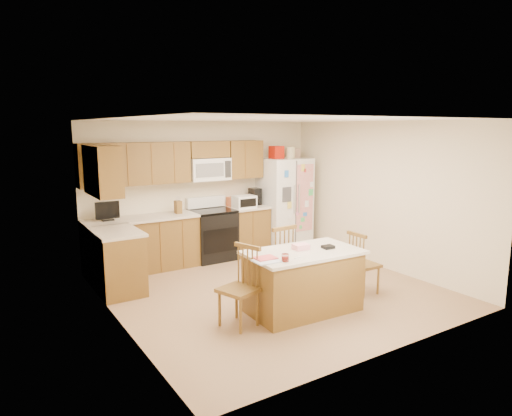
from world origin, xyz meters
TOP-DOWN VIEW (x-y plane):
  - ground at (0.00, 0.00)m, footprint 4.50×4.50m
  - room_shell at (0.00, 0.00)m, footprint 4.60×4.60m
  - cabinetry at (-0.98, 1.79)m, footprint 3.36×1.56m
  - stove at (0.00, 1.94)m, footprint 0.76×0.65m
  - refrigerator at (1.57, 1.87)m, footprint 0.90×0.79m
  - island at (-0.10, -0.86)m, footprint 1.60×0.94m
  - windsor_chair_left at (-1.02, -0.80)m, footprint 0.52×0.53m
  - windsor_chair_back at (-0.01, -0.15)m, footprint 0.47×0.45m
  - windsor_chair_right at (1.04, -0.80)m, footprint 0.38×0.40m

SIDE VIEW (x-z plane):
  - ground at x=0.00m, z-range 0.00..0.00m
  - island at x=-0.10m, z-range -0.04..0.87m
  - windsor_chair_right at x=1.04m, z-range -0.03..0.89m
  - windsor_chair_left at x=-1.02m, z-range -0.03..0.96m
  - stove at x=0.00m, z-range -0.09..1.04m
  - windsor_chair_back at x=-0.01m, z-range -0.03..1.00m
  - cabinetry at x=-0.98m, z-range -0.16..1.99m
  - refrigerator at x=1.57m, z-range -0.10..1.94m
  - room_shell at x=0.00m, z-range 0.18..2.70m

